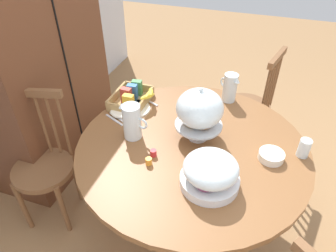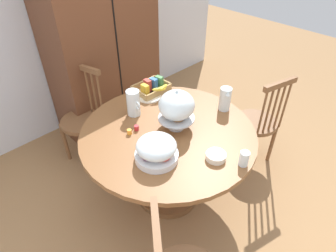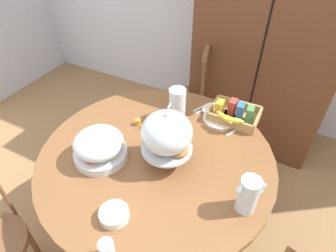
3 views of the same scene
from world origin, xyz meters
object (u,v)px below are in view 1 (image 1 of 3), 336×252
at_px(cereal_basket, 133,97).
at_px(pastry_stand_with_dome, 200,110).
at_px(windsor_chair_facing_door, 44,167).
at_px(wooden_armoire, 32,54).
at_px(fruit_platter_covered, 210,172).
at_px(china_plate_large, 134,109).
at_px(dining_table, 191,167).
at_px(cereal_bowl, 271,155).
at_px(drinking_glass, 304,148).
at_px(orange_juice_pitcher, 132,123).
at_px(milk_pitcher, 230,89).
at_px(windsor_chair_by_cabinet, 249,108).
at_px(china_plate_small, 122,111).

bearing_deg(cereal_basket, pastry_stand_with_dome, -113.03).
bearing_deg(windsor_chair_facing_door, wooden_armoire, 33.16).
xyz_separation_m(fruit_platter_covered, china_plate_large, (0.49, 0.63, -0.08)).
height_order(dining_table, cereal_bowl, cereal_bowl).
bearing_deg(drinking_glass, dining_table, 100.21).
xyz_separation_m(windsor_chair_facing_door, cereal_bowl, (0.25, -1.40, 0.31)).
xyz_separation_m(orange_juice_pitcher, milk_pitcher, (0.59, -0.48, -0.01)).
relative_size(pastry_stand_with_dome, china_plate_large, 1.56).
bearing_deg(milk_pitcher, china_plate_large, 119.24).
bearing_deg(milk_pitcher, windsor_chair_by_cabinet, -20.67).
height_order(china_plate_small, drinking_glass, drinking_glass).
relative_size(pastry_stand_with_dome, fruit_platter_covered, 1.15).
xyz_separation_m(windsor_chair_facing_door, milk_pitcher, (0.77, -1.07, 0.38)).
height_order(wooden_armoire, dining_table, wooden_armoire).
bearing_deg(windsor_chair_facing_door, drinking_glass, -78.15).
bearing_deg(milk_pitcher, pastry_stand_with_dome, 167.74).
height_order(wooden_armoire, cereal_basket, wooden_armoire).
distance_m(windsor_chair_by_cabinet, cereal_basket, 1.06).
bearing_deg(milk_pitcher, cereal_basket, 111.82).
xyz_separation_m(dining_table, milk_pitcher, (0.55, -0.12, 0.28)).
relative_size(windsor_chair_facing_door, china_plate_small, 6.50).
relative_size(dining_table, windsor_chair_by_cabinet, 1.39).
xyz_separation_m(milk_pitcher, china_plate_large, (-0.33, 0.59, -0.09)).
height_order(pastry_stand_with_dome, drinking_glass, pastry_stand_with_dome).
bearing_deg(fruit_platter_covered, windsor_chair_facing_door, 87.53).
height_order(cereal_basket, drinking_glass, cereal_basket).
distance_m(windsor_chair_facing_door, drinking_glass, 1.63).
bearing_deg(milk_pitcher, wooden_armoire, 99.40).
bearing_deg(milk_pitcher, china_plate_small, 121.57).
xyz_separation_m(dining_table, cereal_bowl, (0.03, -0.44, 0.21)).
bearing_deg(dining_table, windsor_chair_facing_door, 102.89).
distance_m(orange_juice_pitcher, drinking_glass, 0.98).
relative_size(pastry_stand_with_dome, drinking_glass, 3.13).
relative_size(windsor_chair_facing_door, milk_pitcher, 4.82).
bearing_deg(orange_juice_pitcher, china_plate_large, 22.87).
bearing_deg(fruit_platter_covered, china_plate_small, 58.62).
height_order(windsor_chair_by_cabinet, china_plate_large, windsor_chair_by_cabinet).
bearing_deg(china_plate_small, milk_pitcher, -58.43).
xyz_separation_m(pastry_stand_with_dome, china_plate_large, (0.15, 0.48, -0.19)).
relative_size(pastry_stand_with_dome, milk_pitcher, 1.70).
bearing_deg(windsor_chair_by_cabinet, windsor_chair_facing_door, 133.61).
height_order(wooden_armoire, fruit_platter_covered, wooden_armoire).
bearing_deg(drinking_glass, milk_pitcher, 48.21).
height_order(milk_pitcher, china_plate_small, milk_pitcher).
height_order(windsor_chair_by_cabinet, china_plate_small, windsor_chair_by_cabinet).
xyz_separation_m(china_plate_large, cereal_bowl, (-0.19, -0.91, 0.02)).
distance_m(windsor_chair_facing_door, fruit_platter_covered, 1.18).
height_order(windsor_chair_facing_door, milk_pitcher, windsor_chair_facing_door).
xyz_separation_m(dining_table, china_plate_large, (0.22, 0.47, 0.19)).
xyz_separation_m(windsor_chair_facing_door, drinking_glass, (0.33, -1.56, 0.34)).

